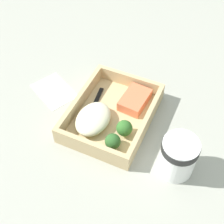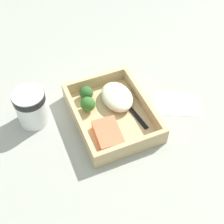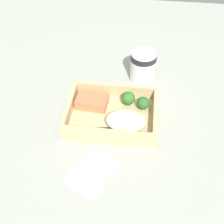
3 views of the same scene
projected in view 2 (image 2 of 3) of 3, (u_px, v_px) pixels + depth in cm
name	position (u px, v px, depth cm)	size (l,w,h in cm)	color
ground_plane	(112.00, 121.00, 86.32)	(160.00, 160.00, 2.00)	#9C9E92
takeout_tray	(112.00, 117.00, 85.10)	(25.86, 19.88, 1.20)	tan
tray_rim	(112.00, 111.00, 83.12)	(25.86, 19.88, 3.94)	tan
salmon_fillet	(108.00, 135.00, 78.77)	(9.14, 6.16, 2.87)	#EC6F48
mashed_potatoes	(117.00, 97.00, 86.54)	(11.39, 8.29, 3.79)	beige
broccoli_floret_1	(88.00, 104.00, 83.94)	(4.04, 4.04, 4.59)	#759951
broccoli_floret_2	(86.00, 93.00, 87.16)	(3.83, 3.83, 4.07)	#7DA154
fork	(128.00, 106.00, 86.51)	(15.88, 3.81, 0.44)	black
paper_cup	(31.00, 106.00, 80.82)	(8.34, 8.34, 10.27)	white
receipt_slip	(178.00, 104.00, 88.87)	(8.83, 12.50, 0.24)	white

